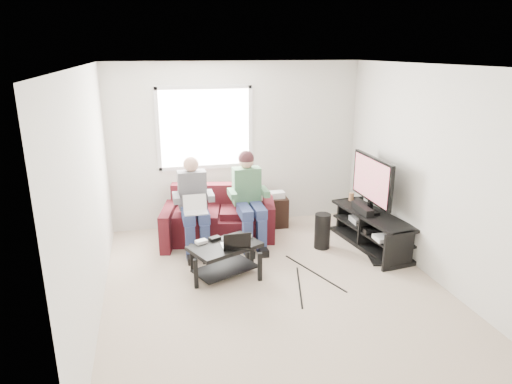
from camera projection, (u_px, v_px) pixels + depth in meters
floor at (274, 286)px, 5.57m from camera, size 4.50×4.50×0.00m
ceiling at (276, 66)px, 4.80m from camera, size 4.50×4.50×0.00m
wall_back at (237, 145)px, 7.27m from camera, size 4.50×0.00×4.50m
wall_front at (364, 274)px, 3.10m from camera, size 4.50×0.00×4.50m
wall_left at (90, 196)px, 4.74m from camera, size 0.00×4.50×4.50m
wall_right at (431, 173)px, 5.63m from camera, size 0.00×4.50×4.50m
window at (205, 128)px, 7.06m from camera, size 1.48×0.04×1.28m
sofa at (219, 220)px, 6.91m from camera, size 1.84×1.06×0.79m
person_left at (194, 201)px, 6.43m from camera, size 0.40×0.71×1.32m
person_right at (249, 193)px, 6.61m from camera, size 0.40×0.71×1.37m
laptop_silver at (196, 209)px, 6.21m from camera, size 0.39×0.37×0.24m
coffee_table at (225, 253)px, 5.74m from camera, size 0.99×0.83×0.43m
laptop_black at (235, 237)px, 5.62m from camera, size 0.41×0.35×0.24m
controller_a at (201, 242)px, 5.75m from camera, size 0.16×0.14×0.04m
controller_b at (215, 238)px, 5.84m from camera, size 0.16×0.14×0.04m
controller_c at (246, 236)px, 5.90m from camera, size 0.17×0.14×0.04m
tv_stand at (371, 232)px, 6.63m from camera, size 0.67×1.59×0.51m
tv at (372, 181)px, 6.50m from camera, size 0.12×1.10×0.81m
soundbar at (362, 209)px, 6.60m from camera, size 0.12×0.50×0.10m
drink_cup at (351, 197)px, 7.10m from camera, size 0.08×0.08×0.12m
console_white at (385, 238)px, 6.24m from camera, size 0.30×0.22×0.06m
console_grey at (363, 219)px, 6.88m from camera, size 0.34×0.26×0.08m
console_black at (373, 228)px, 6.56m from camera, size 0.38×0.30×0.07m
subwoofer at (322, 231)px, 6.57m from camera, size 0.23×0.23×0.52m
keyboard_floor at (375, 259)px, 6.27m from camera, size 0.23×0.45×0.02m
end_table at (277, 210)px, 7.41m from camera, size 0.33×0.33×0.58m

